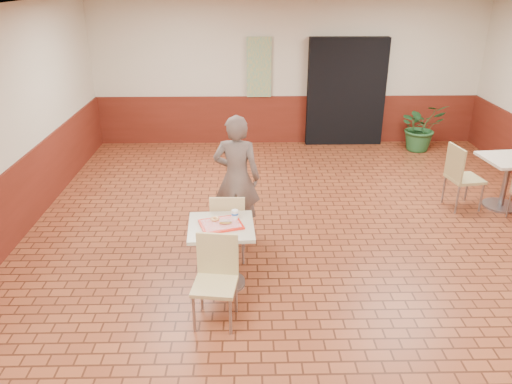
{
  "coord_description": "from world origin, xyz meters",
  "views": [
    {
      "loc": [
        -0.88,
        -5.34,
        3.32
      ],
      "look_at": [
        -0.76,
        0.1,
        0.95
      ],
      "focal_mm": 35.0,
      "sensor_mm": 36.0,
      "label": 1
    }
  ],
  "objects_px": {
    "ring_donut": "(215,219)",
    "paper_cup": "(235,214)",
    "customer": "(237,178)",
    "long_john_donut": "(226,222)",
    "second_table": "(507,174)",
    "chair_main_front": "(216,275)",
    "potted_plant": "(421,127)",
    "main_table": "(222,245)",
    "serving_tray": "(221,224)",
    "chair_second_left": "(461,174)",
    "chair_main_back": "(228,224)"
  },
  "relations": [
    {
      "from": "long_john_donut",
      "to": "chair_second_left",
      "type": "xyz_separation_m",
      "value": [
        3.48,
        2.04,
        -0.25
      ]
    },
    {
      "from": "chair_main_front",
      "to": "ring_donut",
      "type": "height_order",
      "value": "chair_main_front"
    },
    {
      "from": "customer",
      "to": "chair_second_left",
      "type": "bearing_deg",
      "value": -157.68
    },
    {
      "from": "chair_main_front",
      "to": "chair_main_back",
      "type": "xyz_separation_m",
      "value": [
        0.09,
        1.16,
        -0.01
      ]
    },
    {
      "from": "chair_main_front",
      "to": "ring_donut",
      "type": "xyz_separation_m",
      "value": [
        -0.04,
        0.69,
        0.29
      ]
    },
    {
      "from": "customer",
      "to": "long_john_donut",
      "type": "bearing_deg",
      "value": 93.48
    },
    {
      "from": "paper_cup",
      "to": "chair_second_left",
      "type": "distance_m",
      "value": 3.89
    },
    {
      "from": "serving_tray",
      "to": "potted_plant",
      "type": "height_order",
      "value": "potted_plant"
    },
    {
      "from": "ring_donut",
      "to": "potted_plant",
      "type": "xyz_separation_m",
      "value": [
        3.92,
        4.72,
        -0.32
      ]
    },
    {
      "from": "second_table",
      "to": "long_john_donut",
      "type": "bearing_deg",
      "value": -153.99
    },
    {
      "from": "chair_main_front",
      "to": "second_table",
      "type": "bearing_deg",
      "value": 39.22
    },
    {
      "from": "ring_donut",
      "to": "second_table",
      "type": "relative_size",
      "value": 0.13
    },
    {
      "from": "second_table",
      "to": "customer",
      "type": "bearing_deg",
      "value": -168.37
    },
    {
      "from": "paper_cup",
      "to": "chair_second_left",
      "type": "xyz_separation_m",
      "value": [
        3.38,
        1.9,
        -0.28
      ]
    },
    {
      "from": "main_table",
      "to": "chair_second_left",
      "type": "height_order",
      "value": "chair_second_left"
    },
    {
      "from": "chair_main_front",
      "to": "long_john_donut",
      "type": "relative_size",
      "value": 6.47
    },
    {
      "from": "ring_donut",
      "to": "potted_plant",
      "type": "relative_size",
      "value": 0.1
    },
    {
      "from": "long_john_donut",
      "to": "paper_cup",
      "type": "xyz_separation_m",
      "value": [
        0.1,
        0.14,
        0.03
      ]
    },
    {
      "from": "second_table",
      "to": "potted_plant",
      "type": "distance_m",
      "value": 2.79
    },
    {
      "from": "second_table",
      "to": "chair_main_front",
      "type": "bearing_deg",
      "value": -148.26
    },
    {
      "from": "paper_cup",
      "to": "potted_plant",
      "type": "distance_m",
      "value": 5.97
    },
    {
      "from": "chair_main_front",
      "to": "paper_cup",
      "type": "bearing_deg",
      "value": 83.45
    },
    {
      "from": "chair_main_front",
      "to": "potted_plant",
      "type": "bearing_deg",
      "value": 61.86
    },
    {
      "from": "chair_main_back",
      "to": "long_john_donut",
      "type": "bearing_deg",
      "value": 90.66
    },
    {
      "from": "paper_cup",
      "to": "chair_second_left",
      "type": "bearing_deg",
      "value": 29.26
    },
    {
      "from": "ring_donut",
      "to": "chair_second_left",
      "type": "distance_m",
      "value": 4.11
    },
    {
      "from": "main_table",
      "to": "chair_second_left",
      "type": "bearing_deg",
      "value": 29.74
    },
    {
      "from": "chair_main_back",
      "to": "main_table",
      "type": "bearing_deg",
      "value": 85.16
    },
    {
      "from": "paper_cup",
      "to": "main_table",
      "type": "bearing_deg",
      "value": -140.77
    },
    {
      "from": "main_table",
      "to": "long_john_donut",
      "type": "xyz_separation_m",
      "value": [
        0.05,
        -0.01,
        0.3
      ]
    },
    {
      "from": "paper_cup",
      "to": "chair_main_back",
      "type": "bearing_deg",
      "value": 102.96
    },
    {
      "from": "ring_donut",
      "to": "long_john_donut",
      "type": "distance_m",
      "value": 0.15
    },
    {
      "from": "ring_donut",
      "to": "paper_cup",
      "type": "bearing_deg",
      "value": 12.42
    },
    {
      "from": "main_table",
      "to": "serving_tray",
      "type": "bearing_deg",
      "value": -153.43
    },
    {
      "from": "chair_main_back",
      "to": "customer",
      "type": "relative_size",
      "value": 0.53
    },
    {
      "from": "serving_tray",
      "to": "ring_donut",
      "type": "bearing_deg",
      "value": 133.6
    },
    {
      "from": "chair_main_front",
      "to": "long_john_donut",
      "type": "height_order",
      "value": "chair_main_front"
    },
    {
      "from": "second_table",
      "to": "potted_plant",
      "type": "height_order",
      "value": "potted_plant"
    },
    {
      "from": "serving_tray",
      "to": "second_table",
      "type": "bearing_deg",
      "value": 25.57
    },
    {
      "from": "long_john_donut",
      "to": "paper_cup",
      "type": "relative_size",
      "value": 1.48
    },
    {
      "from": "chair_main_front",
      "to": "chair_second_left",
      "type": "xyz_separation_m",
      "value": [
        3.57,
        2.64,
        0.04
      ]
    },
    {
      "from": "chair_second_left",
      "to": "long_john_donut",
      "type": "bearing_deg",
      "value": 111.57
    },
    {
      "from": "long_john_donut",
      "to": "second_table",
      "type": "height_order",
      "value": "long_john_donut"
    },
    {
      "from": "long_john_donut",
      "to": "serving_tray",
      "type": "bearing_deg",
      "value": 164.18
    },
    {
      "from": "ring_donut",
      "to": "chair_second_left",
      "type": "height_order",
      "value": "chair_second_left"
    },
    {
      "from": "chair_main_back",
      "to": "potted_plant",
      "type": "relative_size",
      "value": 0.92
    },
    {
      "from": "customer",
      "to": "ring_donut",
      "type": "distance_m",
      "value": 1.14
    },
    {
      "from": "long_john_donut",
      "to": "paper_cup",
      "type": "bearing_deg",
      "value": 54.07
    },
    {
      "from": "customer",
      "to": "second_table",
      "type": "distance_m",
      "value": 4.2
    },
    {
      "from": "chair_main_front",
      "to": "chair_main_back",
      "type": "bearing_deg",
      "value": 93.05
    }
  ]
}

